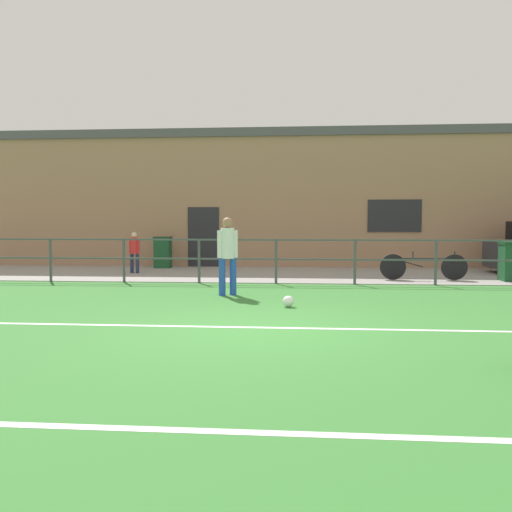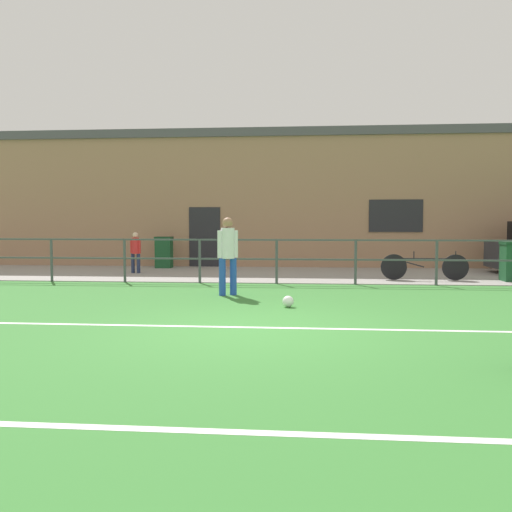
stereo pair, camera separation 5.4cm
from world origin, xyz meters
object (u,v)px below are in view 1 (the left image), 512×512
at_px(trash_bin_0, 163,252).
at_px(soccer_ball_match, 288,301).
at_px(player_striker, 228,251).
at_px(spectator_child, 134,250).
at_px(bicycle_parked_0, 423,267).

bearing_deg(trash_bin_0, soccer_ball_match, -61.06).
bearing_deg(player_striker, soccer_ball_match, -75.19).
xyz_separation_m(soccer_ball_match, spectator_child, (-4.87, 6.17, 0.63)).
xyz_separation_m(player_striker, trash_bin_0, (-3.14, 6.59, -0.40)).
height_order(soccer_ball_match, spectator_child, spectator_child).
height_order(soccer_ball_match, bicycle_parked_0, bicycle_parked_0).
height_order(bicycle_parked_0, trash_bin_0, trash_bin_0).
distance_m(player_striker, trash_bin_0, 7.31).
relative_size(player_striker, spectator_child, 1.34).
bearing_deg(spectator_child, player_striker, 135.75).
relative_size(bicycle_parked_0, trash_bin_0, 2.18).
distance_m(player_striker, spectator_child, 5.81).
height_order(player_striker, spectator_child, player_striker).
bearing_deg(soccer_ball_match, bicycle_parked_0, 54.26).
bearing_deg(spectator_child, bicycle_parked_0, 179.82).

